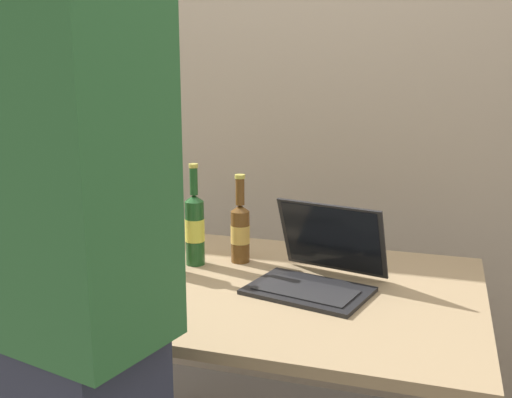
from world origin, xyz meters
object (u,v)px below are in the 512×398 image
at_px(beer_bottle_dark, 240,230).
at_px(beer_bottle_green, 195,227).
at_px(beer_bottle_amber, 160,235).
at_px(laptop, 318,268).
at_px(person_figure, 60,342).

bearing_deg(beer_bottle_dark, beer_bottle_green, -152.41).
xyz_separation_m(beer_bottle_green, beer_bottle_amber, (-0.07, -0.09, -0.01)).
bearing_deg(beer_bottle_dark, beer_bottle_amber, -142.05).
distance_m(laptop, beer_bottle_amber, 0.49).
distance_m(beer_bottle_green, beer_bottle_dark, 0.15).
relative_size(beer_bottle_dark, person_figure, 0.16).
relative_size(beer_bottle_green, person_figure, 0.18).
height_order(beer_bottle_amber, person_figure, person_figure).
xyz_separation_m(laptop, beer_bottle_green, (-0.41, 0.07, 0.07)).
relative_size(laptop, beer_bottle_green, 1.21).
xyz_separation_m(laptop, beer_bottle_dark, (-0.28, 0.14, 0.05)).
bearing_deg(beer_bottle_dark, person_figure, -93.54).
bearing_deg(beer_bottle_green, laptop, -10.16).
relative_size(beer_bottle_dark, beer_bottle_amber, 0.95).
relative_size(laptop, beer_bottle_dark, 1.37).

